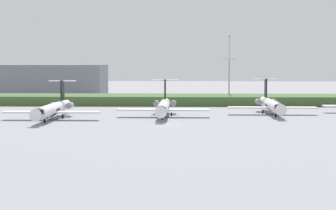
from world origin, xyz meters
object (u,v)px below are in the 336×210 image
object	(u,v)px
regional_jet_third	(164,106)
regional_jet_fourth	(271,104)
regional_jet_second	(53,109)
antenna_mast	(229,75)

from	to	relation	value
regional_jet_third	regional_jet_fourth	distance (m)	28.86
regional_jet_fourth	regional_jet_second	bearing A→B (deg)	-164.32
regional_jet_second	antenna_mast	world-z (taller)	antenna_mast
regional_jet_second	regional_jet_fourth	size ratio (longest dim) A/B	1.00
regional_jet_third	regional_jet_second	bearing A→B (deg)	-163.81
regional_jet_second	regional_jet_fourth	distance (m)	55.94
regional_jet_second	antenna_mast	size ratio (longest dim) A/B	1.38
regional_jet_third	regional_jet_fourth	size ratio (longest dim) A/B	1.00
regional_jet_second	regional_jet_third	size ratio (longest dim) A/B	1.00
antenna_mast	regional_jet_third	bearing A→B (deg)	-112.40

